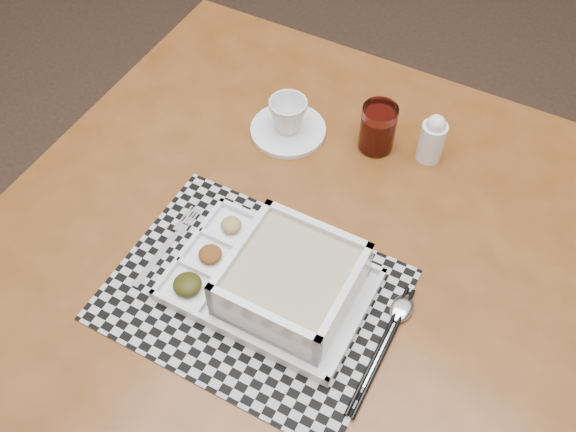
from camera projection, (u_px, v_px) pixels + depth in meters
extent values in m
plane|color=#2F1E17|center=(234.00, 272.00, 1.99)|extent=(5.00, 5.00, 0.00)
cube|color=#522C0E|center=(294.00, 244.00, 1.13)|extent=(1.05, 1.05, 0.04)
cylinder|color=#522C0E|center=(224.00, 140.00, 1.83)|extent=(0.05, 0.05, 0.74)
cylinder|color=#522C0E|center=(552.00, 271.00, 1.56)|extent=(0.05, 0.05, 0.74)
cube|color=#522C0E|center=(387.00, 114.00, 1.42)|extent=(0.89, 0.04, 0.08)
cube|color=#522C0E|center=(101.00, 177.00, 1.31)|extent=(0.04, 0.89, 0.08)
cube|color=#522C0E|center=(533.00, 371.00, 1.06)|extent=(0.04, 0.89, 0.08)
cube|color=#A9A9B1|center=(253.00, 294.00, 1.05)|extent=(0.46, 0.35, 0.00)
cube|color=white|center=(270.00, 286.00, 1.05)|extent=(0.32, 0.22, 0.01)
cube|color=white|center=(300.00, 236.00, 1.10)|extent=(0.32, 0.01, 0.01)
cube|color=white|center=(236.00, 335.00, 0.98)|extent=(0.32, 0.01, 0.01)
cube|color=white|center=(189.00, 245.00, 1.08)|extent=(0.01, 0.22, 0.01)
cube|color=white|center=(357.00, 323.00, 1.00)|extent=(0.01, 0.22, 0.01)
cube|color=white|center=(230.00, 264.00, 1.06)|extent=(0.01, 0.20, 0.01)
cube|color=white|center=(197.00, 269.00, 1.05)|extent=(0.08, 0.01, 0.01)
cube|color=white|center=(219.00, 240.00, 1.09)|extent=(0.08, 0.01, 0.01)
ellipsoid|color=black|center=(187.00, 284.00, 1.03)|extent=(0.05, 0.05, 0.02)
ellipsoid|color=#4F260D|center=(210.00, 254.00, 1.07)|extent=(0.04, 0.04, 0.02)
ellipsoid|color=olive|center=(231.00, 225.00, 1.10)|extent=(0.04, 0.04, 0.02)
cube|color=white|center=(291.00, 291.00, 1.03)|extent=(0.19, 0.19, 0.01)
cube|color=white|center=(317.00, 238.00, 1.05)|extent=(0.19, 0.01, 0.08)
cube|color=white|center=(263.00, 325.00, 0.95)|extent=(0.19, 0.01, 0.08)
cube|color=white|center=(242.00, 257.00, 1.03)|extent=(0.01, 0.19, 0.08)
cube|color=white|center=(344.00, 304.00, 0.98)|extent=(0.01, 0.19, 0.08)
cube|color=tan|center=(291.00, 281.00, 1.01)|extent=(0.17, 0.17, 0.07)
cube|color=#BBBBC2|center=(156.00, 260.00, 1.08)|extent=(0.01, 0.12, 0.00)
cube|color=#BBBBC2|center=(181.00, 228.00, 1.12)|extent=(0.02, 0.02, 0.00)
cube|color=#BBBBC2|center=(186.00, 214.00, 1.14)|extent=(0.00, 0.04, 0.00)
cube|color=#BBBBC2|center=(189.00, 216.00, 1.14)|extent=(0.00, 0.04, 0.00)
cube|color=#BBBBC2|center=(192.00, 217.00, 1.14)|extent=(0.00, 0.04, 0.00)
cube|color=#BBBBC2|center=(194.00, 218.00, 1.14)|extent=(0.00, 0.04, 0.00)
cube|color=#BBBBC2|center=(380.00, 355.00, 0.98)|extent=(0.01, 0.12, 0.00)
ellipsoid|color=#BBBBC2|center=(402.00, 308.00, 1.03)|extent=(0.04, 0.06, 0.01)
cylinder|color=black|center=(379.00, 348.00, 0.98)|extent=(0.01, 0.24, 0.01)
cylinder|color=black|center=(385.00, 350.00, 0.98)|extent=(0.01, 0.24, 0.01)
cylinder|color=white|center=(288.00, 130.00, 1.27)|extent=(0.15, 0.15, 0.01)
imported|color=white|center=(288.00, 115.00, 1.24)|extent=(0.08, 0.08, 0.07)
cylinder|color=white|center=(378.00, 128.00, 1.21)|extent=(0.07, 0.07, 0.10)
cylinder|color=#440905|center=(377.00, 132.00, 1.22)|extent=(0.06, 0.06, 0.08)
cylinder|color=white|center=(432.00, 142.00, 1.20)|extent=(0.05, 0.05, 0.08)
sphere|color=white|center=(436.00, 124.00, 1.16)|extent=(0.04, 0.04, 0.04)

